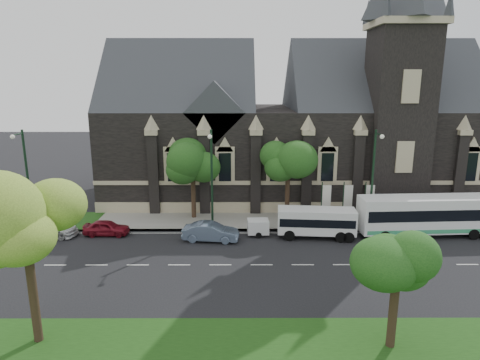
{
  "coord_description": "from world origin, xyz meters",
  "views": [
    {
      "loc": [
        -1.66,
        -28.14,
        13.11
      ],
      "look_at": [
        -1.55,
        6.0,
        4.91
      ],
      "focal_mm": 31.36,
      "sensor_mm": 36.0,
      "label": 1
    }
  ],
  "objects_px": {
    "tree_walk_left": "(195,160)",
    "sedan": "(211,232)",
    "tree_park_east": "(400,259)",
    "banner_flag_center": "(346,199)",
    "shuttle_bus": "(317,221)",
    "street_lamp_near": "(374,175)",
    "car_far_white": "(47,228)",
    "banner_flag_right": "(368,199)",
    "banner_flag_left": "(325,199)",
    "car_far_red": "(106,228)",
    "box_trailer": "(258,227)",
    "tour_coach": "(428,215)",
    "tree_park_near": "(31,221)",
    "street_lamp_mid": "(212,175)",
    "street_lamp_far": "(26,175)",
    "tree_walk_right": "(290,159)"
  },
  "relations": [
    {
      "from": "tree_park_near",
      "to": "tree_park_east",
      "type": "xyz_separation_m",
      "value": [
        17.95,
        -0.55,
        -1.8
      ]
    },
    {
      "from": "street_lamp_mid",
      "to": "banner_flag_right",
      "type": "bearing_deg",
      "value": 7.6
    },
    {
      "from": "tree_walk_right",
      "to": "street_lamp_near",
      "type": "height_order",
      "value": "street_lamp_near"
    },
    {
      "from": "box_trailer",
      "to": "car_far_red",
      "type": "distance_m",
      "value": 13.09
    },
    {
      "from": "shuttle_bus",
      "to": "sedan",
      "type": "distance_m",
      "value": 9.0
    },
    {
      "from": "box_trailer",
      "to": "street_lamp_mid",
      "type": "bearing_deg",
      "value": 161.51
    },
    {
      "from": "banner_flag_center",
      "to": "shuttle_bus",
      "type": "bearing_deg",
      "value": -133.63
    },
    {
      "from": "street_lamp_near",
      "to": "banner_flag_center",
      "type": "bearing_deg",
      "value": 131.93
    },
    {
      "from": "banner_flag_right",
      "to": "box_trailer",
      "type": "relative_size",
      "value": 1.51
    },
    {
      "from": "street_lamp_mid",
      "to": "car_far_white",
      "type": "bearing_deg",
      "value": -174.93
    },
    {
      "from": "car_far_red",
      "to": "car_far_white",
      "type": "xyz_separation_m",
      "value": [
        -4.99,
        -0.23,
        0.08
      ]
    },
    {
      "from": "tree_walk_left",
      "to": "sedan",
      "type": "relative_size",
      "value": 1.64
    },
    {
      "from": "banner_flag_left",
      "to": "car_far_red",
      "type": "xyz_separation_m",
      "value": [
        -19.38,
        -2.93,
        -1.72
      ]
    },
    {
      "from": "tree_park_east",
      "to": "street_lamp_far",
      "type": "xyz_separation_m",
      "value": [
        -26.18,
        16.42,
        0.49
      ]
    },
    {
      "from": "tree_park_near",
      "to": "banner_flag_right",
      "type": "relative_size",
      "value": 2.14
    },
    {
      "from": "banner_flag_right",
      "to": "tree_park_east",
      "type": "bearing_deg",
      "value": -102.65
    },
    {
      "from": "banner_flag_center",
      "to": "banner_flag_right",
      "type": "height_order",
      "value": "same"
    },
    {
      "from": "tree_walk_left",
      "to": "banner_flag_center",
      "type": "height_order",
      "value": "tree_walk_left"
    },
    {
      "from": "tree_walk_left",
      "to": "shuttle_bus",
      "type": "height_order",
      "value": "tree_walk_left"
    },
    {
      "from": "street_lamp_near",
      "to": "sedan",
      "type": "xyz_separation_m",
      "value": [
        -14.0,
        -2.35,
        -4.34
      ]
    },
    {
      "from": "tour_coach",
      "to": "box_trailer",
      "type": "bearing_deg",
      "value": 176.89
    },
    {
      "from": "banner_flag_left",
      "to": "car_far_white",
      "type": "distance_m",
      "value": 24.62
    },
    {
      "from": "banner_flag_right",
      "to": "car_far_white",
      "type": "distance_m",
      "value": 28.59
    },
    {
      "from": "tour_coach",
      "to": "car_far_white",
      "type": "bearing_deg",
      "value": 177.1
    },
    {
      "from": "tree_walk_left",
      "to": "sedan",
      "type": "height_order",
      "value": "tree_walk_left"
    },
    {
      "from": "tree_park_near",
      "to": "banner_flag_right",
      "type": "distance_m",
      "value": 28.61
    },
    {
      "from": "shuttle_bus",
      "to": "tree_park_east",
      "type": "bearing_deg",
      "value": -80.32
    },
    {
      "from": "tree_park_east",
      "to": "tree_walk_left",
      "type": "xyz_separation_m",
      "value": [
        -11.97,
        20.03,
        1.12
      ]
    },
    {
      "from": "tree_park_east",
      "to": "tree_walk_left",
      "type": "relative_size",
      "value": 0.82
    },
    {
      "from": "box_trailer",
      "to": "sedan",
      "type": "height_order",
      "value": "sedan"
    },
    {
      "from": "tree_walk_left",
      "to": "tree_park_east",
      "type": "bearing_deg",
      "value": -59.13
    },
    {
      "from": "street_lamp_far",
      "to": "car_far_red",
      "type": "relative_size",
      "value": 2.32
    },
    {
      "from": "street_lamp_far",
      "to": "car_far_white",
      "type": "height_order",
      "value": "street_lamp_far"
    },
    {
      "from": "street_lamp_mid",
      "to": "shuttle_bus",
      "type": "bearing_deg",
      "value": -10.14
    },
    {
      "from": "street_lamp_mid",
      "to": "sedan",
      "type": "bearing_deg",
      "value": -90.0
    },
    {
      "from": "banner_flag_right",
      "to": "box_trailer",
      "type": "bearing_deg",
      "value": -163.52
    },
    {
      "from": "car_far_red",
      "to": "tour_coach",
      "type": "bearing_deg",
      "value": -88.72
    },
    {
      "from": "tree_park_east",
      "to": "street_lamp_near",
      "type": "bearing_deg",
      "value": 76.89
    },
    {
      "from": "banner_flag_left",
      "to": "sedan",
      "type": "height_order",
      "value": "banner_flag_left"
    },
    {
      "from": "box_trailer",
      "to": "tree_walk_left",
      "type": "bearing_deg",
      "value": 138.06
    },
    {
      "from": "shuttle_bus",
      "to": "car_far_white",
      "type": "relative_size",
      "value": 1.3
    },
    {
      "from": "tree_park_near",
      "to": "sedan",
      "type": "xyz_separation_m",
      "value": [
        7.77,
        13.51,
        -5.65
      ]
    },
    {
      "from": "banner_flag_left",
      "to": "box_trailer",
      "type": "xyz_separation_m",
      "value": [
        -6.28,
        -3.04,
        -1.59
      ]
    },
    {
      "from": "street_lamp_mid",
      "to": "banner_flag_center",
      "type": "relative_size",
      "value": 2.25
    },
    {
      "from": "tour_coach",
      "to": "tree_park_east",
      "type": "bearing_deg",
      "value": -121.79
    },
    {
      "from": "street_lamp_near",
      "to": "car_far_red",
      "type": "bearing_deg",
      "value": -177.47
    },
    {
      "from": "banner_flag_left",
      "to": "car_far_red",
      "type": "relative_size",
      "value": 1.03
    },
    {
      "from": "street_lamp_near",
      "to": "street_lamp_mid",
      "type": "xyz_separation_m",
      "value": [
        -14.0,
        0.0,
        0.0
      ]
    },
    {
      "from": "car_far_white",
      "to": "box_trailer",
      "type": "bearing_deg",
      "value": -85.38
    },
    {
      "from": "tree_walk_left",
      "to": "street_lamp_mid",
      "type": "xyz_separation_m",
      "value": [
        1.8,
        -3.61,
        -0.62
      ]
    }
  ]
}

